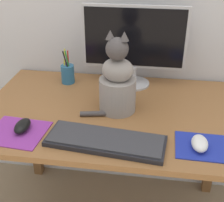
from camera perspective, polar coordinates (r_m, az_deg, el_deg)
name	(u,v)px	position (r m, az deg, el deg)	size (l,w,h in m)	color
desk	(112,129)	(1.43, 0.06, -5.11)	(1.16, 0.73, 0.72)	brown
monitor	(134,43)	(1.52, 4.05, 10.62)	(0.50, 0.17, 0.40)	#B2B2B7
keyboard	(106,140)	(1.17, -1.17, -7.22)	(0.46, 0.20, 0.02)	black
mousepad_left	(17,132)	(1.28, -16.96, -5.47)	(0.24, 0.21, 0.00)	purple
mousepad_right	(202,147)	(1.20, 16.07, -8.00)	(0.19, 0.17, 0.00)	#1E2D9E
computer_mouse_left	(22,126)	(1.28, -16.05, -4.39)	(0.06, 0.10, 0.04)	black
computer_mouse_right	(200,143)	(1.17, 15.73, -7.45)	(0.06, 0.10, 0.04)	white
cat	(117,83)	(1.31, 0.97, 3.39)	(0.24, 0.18, 0.36)	gray
pen_cup	(68,73)	(1.62, -8.10, 5.02)	(0.07, 0.07, 0.18)	#286089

